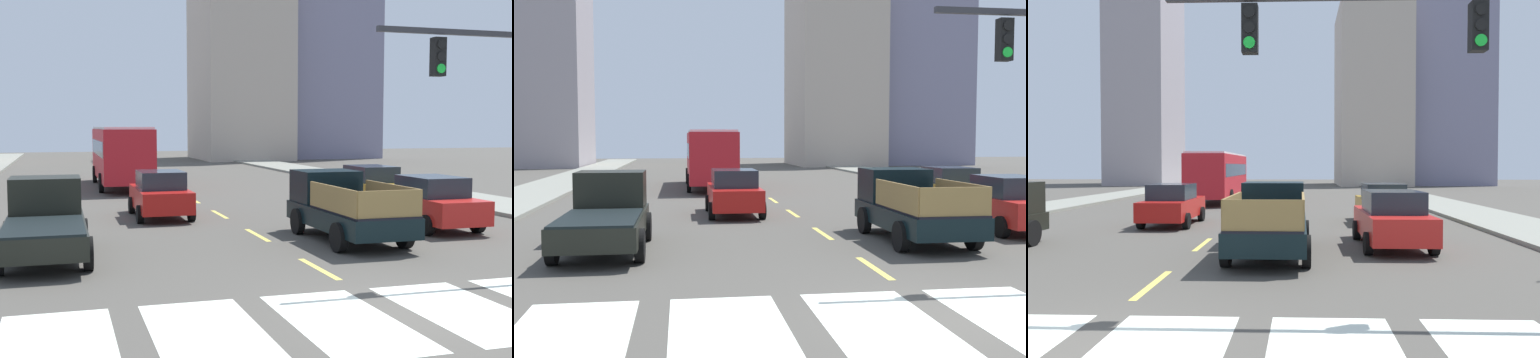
# 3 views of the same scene
# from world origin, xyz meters

# --- Properties ---
(sidewalk_right) EXTENTS (3.64, 110.00, 0.15)m
(sidewalk_right) POSITION_xyz_m (11.75, 18.00, 0.07)
(sidewalk_right) COLOR gray
(sidewalk_right) RESTS_ON ground
(lane_dash_0) EXTENTS (0.16, 2.40, 0.01)m
(lane_dash_0) POSITION_xyz_m (0.00, 4.00, 0.00)
(lane_dash_0) COLOR #DDC753
(lane_dash_0) RESTS_ON ground
(lane_dash_1) EXTENTS (0.16, 2.40, 0.01)m
(lane_dash_1) POSITION_xyz_m (0.00, 9.00, 0.00)
(lane_dash_1) COLOR #DDC753
(lane_dash_1) RESTS_ON ground
(lane_dash_2) EXTENTS (0.16, 2.40, 0.01)m
(lane_dash_2) POSITION_xyz_m (0.00, 14.00, 0.00)
(lane_dash_2) COLOR #DDC753
(lane_dash_2) RESTS_ON ground
(lane_dash_3) EXTENTS (0.16, 2.40, 0.01)m
(lane_dash_3) POSITION_xyz_m (0.00, 19.00, 0.00)
(lane_dash_3) COLOR #DDC753
(lane_dash_3) RESTS_ON ground
(lane_dash_4) EXTENTS (0.16, 2.40, 0.01)m
(lane_dash_4) POSITION_xyz_m (0.00, 24.00, 0.00)
(lane_dash_4) COLOR #DDC753
(lane_dash_4) RESTS_ON ground
(lane_dash_5) EXTENTS (0.16, 2.40, 0.01)m
(lane_dash_5) POSITION_xyz_m (0.00, 29.00, 0.00)
(lane_dash_5) COLOR #DDC753
(lane_dash_5) RESTS_ON ground
(lane_dash_6) EXTENTS (0.16, 2.40, 0.01)m
(lane_dash_6) POSITION_xyz_m (0.00, 34.00, 0.00)
(lane_dash_6) COLOR #DDC753
(lane_dash_6) RESTS_ON ground
(lane_dash_7) EXTENTS (0.16, 2.40, 0.01)m
(lane_dash_7) POSITION_xyz_m (0.00, 39.00, 0.00)
(lane_dash_7) COLOR #DDC753
(lane_dash_7) RESTS_ON ground
(pickup_stakebed) EXTENTS (2.18, 5.20, 1.96)m
(pickup_stakebed) POSITION_xyz_m (2.24, 7.72, 0.94)
(pickup_stakebed) COLOR black
(pickup_stakebed) RESTS_ON ground
(city_bus) EXTENTS (2.72, 10.80, 3.32)m
(city_bus) POSITION_xyz_m (-2.57, 26.72, 1.95)
(city_bus) COLOR red
(city_bus) RESTS_ON ground
(sedan_mid) EXTENTS (2.02, 4.40, 1.72)m
(sedan_mid) POSITION_xyz_m (6.55, 14.53, 0.86)
(sedan_mid) COLOR #A77A1E
(sedan_mid) RESTS_ON ground
(sedan_far) EXTENTS (2.02, 4.40, 1.72)m
(sedan_far) POSITION_xyz_m (-2.27, 13.84, 0.86)
(sedan_far) COLOR red
(sedan_far) RESTS_ON ground
(sedan_near_right) EXTENTS (2.02, 4.40, 1.72)m
(sedan_near_right) POSITION_xyz_m (5.85, 8.75, 0.86)
(sedan_near_right) COLOR red
(sedan_near_right) RESTS_ON ground
(block_mid_left) EXTENTS (10.44, 10.04, 23.26)m
(block_mid_left) POSITION_xyz_m (21.59, 57.19, 11.63)
(block_mid_left) COLOR gray
(block_mid_left) RESTS_ON ground
(block_low_left) EXTENTS (8.58, 11.90, 22.37)m
(block_low_left) POSITION_xyz_m (12.06, 55.68, 11.18)
(block_low_left) COLOR #B3A595
(block_low_left) RESTS_ON ground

